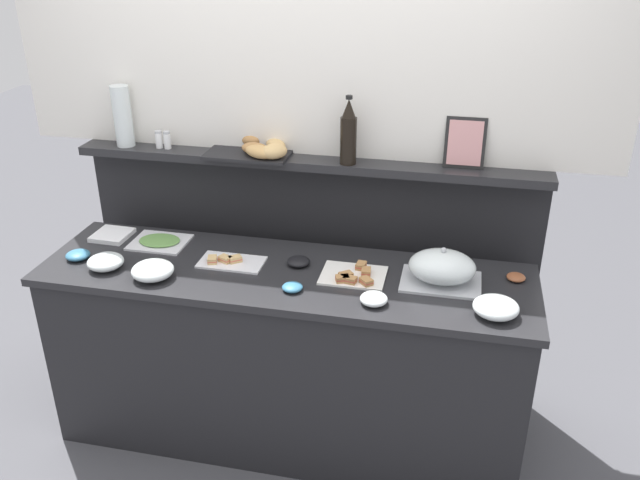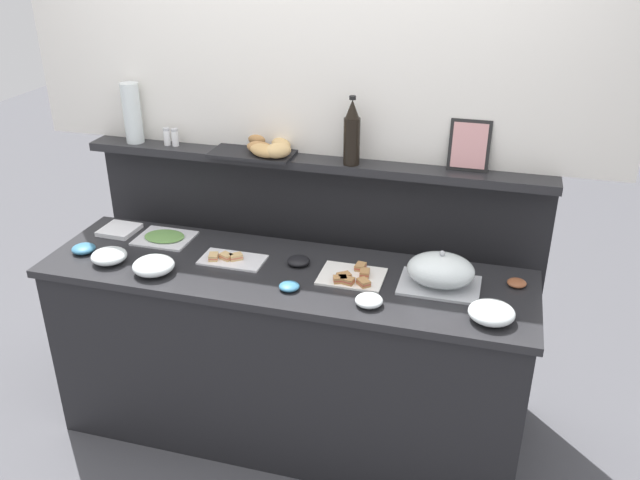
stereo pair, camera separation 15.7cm
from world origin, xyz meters
TOP-DOWN VIEW (x-y plane):
  - ground_plane at (0.00, 0.60)m, footprint 12.00×12.00m
  - buffet_counter at (0.00, 0.00)m, footprint 2.20×0.62m
  - back_ledge_unit at (0.00, 0.49)m, footprint 2.27×0.22m
  - upper_wall_panel at (0.00, 0.51)m, footprint 2.87×0.08m
  - sandwich_platter_side at (-0.26, 0.02)m, footprint 0.29×0.16m
  - sandwich_platter_front at (0.31, 0.01)m, footprint 0.28×0.21m
  - cold_cuts_platter at (-0.66, 0.15)m, footprint 0.27×0.22m
  - serving_cloche at (0.68, 0.05)m, footprint 0.34×0.24m
  - glass_bowl_large at (0.90, -0.17)m, footprint 0.18×0.18m
  - glass_bowl_medium at (-0.79, -0.14)m, footprint 0.16×0.16m
  - glass_bowl_small at (-0.54, -0.17)m, footprint 0.18×0.18m
  - glass_bowl_extra at (0.42, -0.18)m, footprint 0.11×0.11m
  - condiment_bowl_teal at (0.08, -0.15)m, footprint 0.09×0.09m
  - condiment_bowl_cream at (1.00, 0.14)m, footprint 0.08×0.08m
  - condiment_bowl_dark at (-0.96, -0.08)m, footprint 0.11×0.11m
  - condiment_bowl_red at (0.05, 0.08)m, footprint 0.10×0.10m
  - napkin_stack at (-0.92, 0.16)m, footprint 0.18×0.18m
  - wine_bottle_dark at (0.21, 0.38)m, footprint 0.08×0.08m
  - salt_shaker at (-0.74, 0.41)m, footprint 0.03×0.03m
  - pepper_shaker at (-0.69, 0.41)m, footprint 0.03×0.03m
  - bread_basket at (-0.22, 0.40)m, footprint 0.43×0.32m
  - framed_picture at (0.73, 0.45)m, footprint 0.18×0.06m
  - water_carafe at (-0.92, 0.41)m, footprint 0.09×0.09m

SIDE VIEW (x-z plane):
  - ground_plane at x=0.00m, z-range 0.00..0.00m
  - buffet_counter at x=0.00m, z-range 0.00..0.92m
  - back_ledge_unit at x=0.00m, z-range 0.03..1.34m
  - cold_cuts_platter at x=-0.66m, z-range 0.92..0.94m
  - sandwich_platter_side at x=-0.26m, z-range 0.91..0.95m
  - napkin_stack at x=-0.92m, z-range 0.92..0.94m
  - sandwich_platter_front at x=0.31m, z-range 0.91..0.95m
  - condiment_bowl_cream at x=1.00m, z-range 0.92..0.95m
  - condiment_bowl_teal at x=0.08m, z-range 0.92..0.95m
  - condiment_bowl_red at x=0.05m, z-range 0.92..0.96m
  - condiment_bowl_dark at x=-0.96m, z-range 0.92..0.96m
  - glass_bowl_extra at x=0.42m, z-range 0.92..0.96m
  - glass_bowl_medium at x=-0.79m, z-range 0.92..0.98m
  - glass_bowl_large at x=0.90m, z-range 0.92..0.99m
  - glass_bowl_small at x=-0.54m, z-range 0.92..0.99m
  - serving_cloche at x=0.68m, z-range 0.91..1.08m
  - bread_basket at x=-0.22m, z-range 1.30..1.39m
  - salt_shaker at x=-0.74m, z-range 1.31..1.40m
  - pepper_shaker at x=-0.69m, z-range 1.31..1.40m
  - framed_picture at x=0.73m, z-range 1.31..1.54m
  - wine_bottle_dark at x=0.21m, z-range 1.30..1.61m
  - water_carafe at x=-0.92m, z-range 1.31..1.61m
  - upper_wall_panel at x=0.00m, z-range 1.31..2.60m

